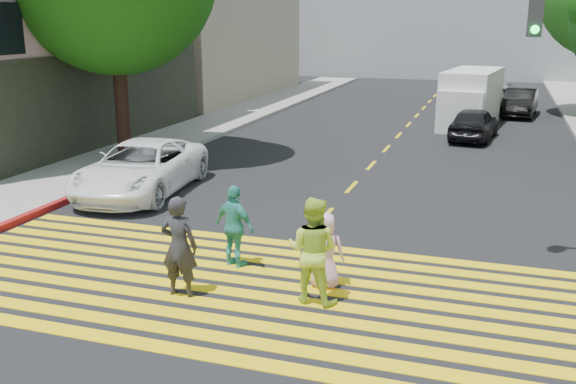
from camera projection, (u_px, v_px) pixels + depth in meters
The scene contains 16 objects.
ground at pixel (231, 319), 10.58m from camera, with size 120.00×120.00×0.00m, color black.
sidewalk_left at pixel (247, 112), 33.29m from camera, with size 3.00×40.00×0.15m, color gray.
curb_red at pixel (90, 191), 18.14m from camera, with size 0.20×8.00×0.16m, color maroon.
crosswalk at pixel (259, 289), 11.75m from camera, with size 13.40×5.30×0.01m.
lane_line at pixel (413, 120), 31.21m from camera, with size 0.12×34.40×0.01m.
building_left_tan at pixel (169, 14), 39.75m from camera, with size 12.00×16.00×10.00m, color tan.
backdrop_block at pixel (458, 3), 53.00m from camera, with size 30.00×8.00×12.00m, color gray.
pedestrian_man at pixel (179, 247), 11.26m from camera, with size 0.67×0.44×1.84m, color #29282D.
pedestrian_woman at pixel (313, 250), 11.01m from camera, with size 0.92×0.72×1.89m, color #B9DD41.
pedestrian_child at pixel (326, 251), 11.68m from camera, with size 0.69×0.45×1.41m, color #E2A8CE.
pedestrian_extra at pixel (235, 227), 12.63m from camera, with size 0.97×0.41×1.66m, color teal.
white_sedan at pixel (141, 168), 18.01m from camera, with size 2.41×5.23×1.45m, color white.
dark_car_near at pixel (474, 123), 26.00m from camera, with size 1.57×3.91×1.33m, color black.
silver_car at pixel (495, 90), 37.50m from camera, with size 1.94×4.78×1.39m, color #A5ABB2.
dark_car_parked at pixel (520, 102), 32.25m from camera, with size 1.45×4.17×1.37m, color black.
white_van at pixel (470, 100), 29.04m from camera, with size 2.68×5.59×2.54m.
Camera 1 is at (3.90, -8.88, 4.81)m, focal length 40.00 mm.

